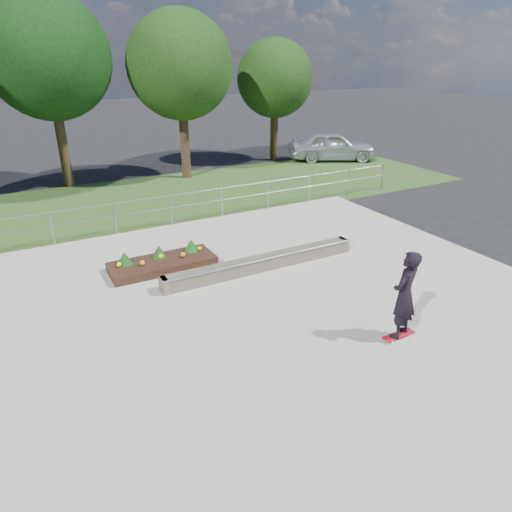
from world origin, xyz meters
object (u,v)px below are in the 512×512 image
at_px(grind_ledge, 262,263).
at_px(skateboarder, 404,295).
at_px(planter_bed, 162,261).
at_px(parked_car, 333,146).

distance_m(grind_ledge, skateboarder, 4.62).
bearing_deg(planter_bed, parked_car, 35.61).
bearing_deg(skateboarder, grind_ledge, 101.82).
bearing_deg(skateboarder, parked_car, 57.28).
bearing_deg(parked_car, grind_ledge, 162.00).
distance_m(planter_bed, skateboarder, 6.92).
xyz_separation_m(grind_ledge, parked_car, (10.93, 11.12, 0.58)).
height_order(skateboarder, parked_car, skateboarder).
relative_size(grind_ledge, planter_bed, 2.00).
height_order(grind_ledge, parked_car, parked_car).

